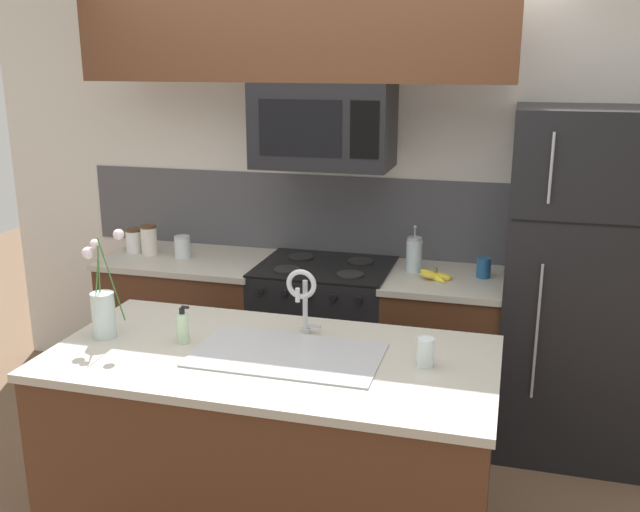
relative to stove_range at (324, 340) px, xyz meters
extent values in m
plane|color=brown|center=(0.00, -0.90, -0.46)|extent=(10.00, 10.00, 0.00)
cube|color=silver|center=(0.30, 0.38, 0.84)|extent=(5.20, 0.10, 2.60)
cube|color=#4C4C51|center=(0.00, 0.32, 0.69)|extent=(3.28, 0.01, 0.48)
cube|color=#4C2B19|center=(-0.85, 0.00, -0.02)|extent=(0.95, 0.62, 0.88)
cube|color=#B2AD9E|center=(-0.85, 0.00, 0.43)|extent=(0.98, 0.65, 0.03)
cube|color=#4C2B19|center=(0.69, 0.00, -0.02)|extent=(0.62, 0.62, 0.88)
cube|color=#B2AD9E|center=(0.69, 0.00, 0.43)|extent=(0.65, 0.65, 0.03)
cube|color=black|center=(0.00, 0.00, -0.01)|extent=(0.76, 0.62, 0.91)
cube|color=black|center=(0.00, 0.00, 0.45)|extent=(0.76, 0.62, 0.01)
cylinder|color=black|center=(-0.18, -0.14, 0.46)|extent=(0.15, 0.15, 0.01)
cylinder|color=black|center=(0.18, -0.14, 0.46)|extent=(0.15, 0.15, 0.01)
cylinder|color=black|center=(-0.18, 0.14, 0.46)|extent=(0.15, 0.15, 0.01)
cylinder|color=black|center=(0.18, 0.14, 0.46)|extent=(0.15, 0.15, 0.01)
cylinder|color=black|center=(-0.27, -0.32, 0.39)|extent=(0.03, 0.02, 0.03)
cylinder|color=black|center=(-0.14, -0.32, 0.39)|extent=(0.03, 0.02, 0.03)
cylinder|color=black|center=(0.00, -0.32, 0.39)|extent=(0.03, 0.02, 0.03)
cylinder|color=black|center=(0.14, -0.32, 0.39)|extent=(0.03, 0.02, 0.03)
cylinder|color=black|center=(0.27, -0.32, 0.39)|extent=(0.03, 0.02, 0.03)
cube|color=black|center=(0.00, -0.02, 1.26)|extent=(0.74, 0.40, 0.46)
cube|color=black|center=(-0.07, -0.22, 1.26)|extent=(0.45, 0.00, 0.29)
cube|color=black|center=(0.27, -0.22, 1.26)|extent=(0.15, 0.00, 0.29)
cube|color=#4C2B19|center=(-0.16, -0.05, 1.79)|extent=(2.33, 0.34, 0.60)
cube|color=black|center=(1.44, 0.02, 0.46)|extent=(0.88, 0.72, 1.84)
cube|color=black|center=(1.44, -0.34, 0.86)|extent=(0.85, 0.00, 0.01)
cylinder|color=#99999E|center=(1.18, -0.36, 1.12)|extent=(0.01, 0.01, 0.33)
cylinder|color=#99999E|center=(1.18, -0.36, 0.31)|extent=(0.01, 0.01, 0.70)
cylinder|color=silver|center=(-1.23, 0.02, 0.51)|extent=(0.10, 0.10, 0.13)
cylinder|color=#4C331E|center=(-1.23, 0.02, 0.59)|extent=(0.10, 0.10, 0.01)
cylinder|color=silver|center=(-1.11, -0.01, 0.53)|extent=(0.10, 0.10, 0.17)
cylinder|color=#4C331E|center=(-1.11, -0.01, 0.62)|extent=(0.10, 0.10, 0.02)
cylinder|color=silver|center=(-0.88, -0.01, 0.51)|extent=(0.10, 0.10, 0.12)
cylinder|color=#B2B2B7|center=(-0.88, -0.01, 0.57)|extent=(0.09, 0.09, 0.01)
ellipsoid|color=yellow|center=(0.63, -0.07, 0.47)|extent=(0.16, 0.13, 0.07)
ellipsoid|color=yellow|center=(0.63, -0.05, 0.47)|extent=(0.18, 0.08, 0.07)
ellipsoid|color=yellow|center=(0.64, -0.07, 0.47)|extent=(0.17, 0.04, 0.05)
ellipsoid|color=yellow|center=(0.65, -0.05, 0.47)|extent=(0.18, 0.09, 0.05)
ellipsoid|color=yellow|center=(0.65, -0.07, 0.47)|extent=(0.16, 0.13, 0.06)
cylinder|color=brown|center=(0.64, -0.06, 0.50)|extent=(0.02, 0.02, 0.03)
cylinder|color=silver|center=(0.50, 0.06, 0.54)|extent=(0.09, 0.09, 0.18)
cylinder|color=#A3A3AA|center=(0.50, 0.06, 0.64)|extent=(0.08, 0.08, 0.02)
cylinder|color=#A3A3AA|center=(0.50, 0.06, 0.67)|extent=(0.01, 0.01, 0.05)
sphere|color=#A3A3AA|center=(0.50, 0.06, 0.71)|extent=(0.02, 0.02, 0.02)
cylinder|color=#1E5184|center=(0.89, 0.05, 0.50)|extent=(0.08, 0.08, 0.11)
cube|color=#4C2B19|center=(0.11, -1.25, -0.02)|extent=(1.79, 0.88, 0.88)
cube|color=#B2AD9E|center=(0.11, -1.25, 0.43)|extent=(1.82, 0.91, 0.03)
cube|color=#ADAFB5|center=(0.18, -1.25, 0.45)|extent=(0.76, 0.44, 0.01)
cube|color=#ADAFB5|center=(0.00, -1.25, 0.37)|extent=(0.30, 0.33, 0.15)
cube|color=#ADAFB5|center=(0.35, -1.25, 0.37)|extent=(0.30, 0.33, 0.15)
cylinder|color=#B7BABF|center=(0.18, -0.99, 0.46)|extent=(0.04, 0.04, 0.02)
cylinder|color=#B7BABF|center=(0.18, -0.99, 0.58)|extent=(0.02, 0.02, 0.22)
torus|color=#B7BABF|center=(0.18, -1.04, 0.69)|extent=(0.13, 0.02, 0.13)
cylinder|color=#B7BABF|center=(0.18, -1.10, 0.66)|extent=(0.02, 0.02, 0.06)
cube|color=#B7BABF|center=(0.21, -0.99, 0.48)|extent=(0.07, 0.01, 0.01)
cylinder|color=beige|center=(-0.29, -1.24, 0.51)|extent=(0.05, 0.05, 0.13)
cylinder|color=black|center=(-0.29, -1.24, 0.59)|extent=(0.02, 0.02, 0.02)
cube|color=black|center=(-0.27, -1.24, 0.61)|extent=(0.03, 0.01, 0.01)
cylinder|color=silver|center=(0.73, -1.20, 0.51)|extent=(0.07, 0.07, 0.12)
cylinder|color=silver|center=(-0.64, -1.27, 0.55)|extent=(0.10, 0.10, 0.20)
cylinder|color=silver|center=(-0.64, -1.27, 0.48)|extent=(0.09, 0.09, 0.06)
cylinder|color=#386B2D|center=(-0.67, -1.26, 0.66)|extent=(0.06, 0.02, 0.31)
sphere|color=silver|center=(-0.70, -1.26, 0.82)|extent=(0.05, 0.05, 0.05)
cylinder|color=#386B2D|center=(-0.60, -1.24, 0.70)|extent=(0.08, 0.06, 0.38)
sphere|color=silver|center=(-0.57, -1.22, 0.90)|extent=(0.05, 0.05, 0.05)
cylinder|color=#386B2D|center=(-0.65, -1.26, 0.68)|extent=(0.03, 0.02, 0.35)
sphere|color=silver|center=(-0.67, -1.25, 0.86)|extent=(0.04, 0.04, 0.04)
camera|label=1|loc=(1.02, -3.79, 1.61)|focal=40.00mm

